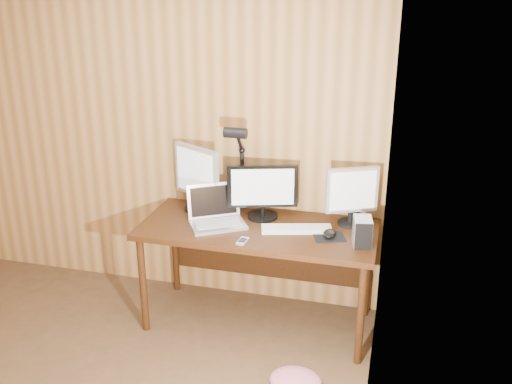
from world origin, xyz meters
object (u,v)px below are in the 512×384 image
at_px(monitor_right, 352,195).
at_px(desk_lamp, 239,156).
at_px(monitor_center, 263,191).
at_px(desk, 260,239).
at_px(phone, 243,241).
at_px(hard_drive, 362,232).
at_px(mouse, 329,234).
at_px(speaker, 356,211).
at_px(keyboard, 297,229).
at_px(monitor_left, 197,176).
at_px(laptop, 216,214).

height_order(monitor_right, desk_lamp, desk_lamp).
distance_m(monitor_center, monitor_right, 0.61).
bearing_deg(desk, monitor_right, 11.64).
relative_size(monitor_center, phone, 4.23).
bearing_deg(desk_lamp, hard_drive, -27.66).
distance_m(desk, phone, 0.35).
distance_m(desk, desk_lamp, 0.60).
bearing_deg(mouse, speaker, 40.66).
bearing_deg(speaker, keyboard, -141.03).
relative_size(monitor_left, speaker, 4.24).
bearing_deg(monitor_center, mouse, -39.39).
bearing_deg(speaker, monitor_center, -167.48).
relative_size(hard_drive, desk_lamp, 0.26).
bearing_deg(laptop, monitor_center, 0.27).
distance_m(laptop, hard_drive, 1.00).
relative_size(monitor_center, monitor_right, 1.17).
relative_size(laptop, keyboard, 0.93).
bearing_deg(monitor_left, monitor_right, 28.97).
distance_m(monitor_left, laptop, 0.34).
relative_size(monitor_center, mouse, 3.95).
distance_m(monitor_center, laptop, 0.36).
bearing_deg(monitor_center, desk, -101.42).
xyz_separation_m(phone, speaker, (0.67, 0.56, 0.05)).
height_order(desk, hard_drive, hard_drive).
bearing_deg(monitor_right, phone, -169.53).
relative_size(monitor_right, hard_drive, 2.29).
xyz_separation_m(monitor_right, hard_drive, (0.10, -0.29, -0.13)).
height_order(monitor_center, laptop, monitor_center).
height_order(monitor_left, keyboard, monitor_left).
height_order(laptop, hard_drive, laptop).
xyz_separation_m(laptop, hard_drive, (1.00, -0.09, 0.02)).
xyz_separation_m(monitor_center, monitor_right, (0.61, 0.03, 0.02)).
distance_m(monitor_left, keyboard, 0.82).
distance_m(desk, monitor_right, 0.70).
distance_m(monitor_center, mouse, 0.57).
bearing_deg(monitor_right, hard_drive, -95.83).
relative_size(monitor_left, keyboard, 0.97).
xyz_separation_m(monitor_left, speaker, (1.13, 0.12, -0.20)).
height_order(monitor_right, phone, monitor_right).
distance_m(monitor_right, speaker, 0.20).
distance_m(monitor_left, mouse, 1.04).
height_order(hard_drive, desk_lamp, desk_lamp).
relative_size(monitor_right, desk_lamp, 0.60).
distance_m(monitor_center, keyboard, 0.36).
bearing_deg(phone, mouse, 26.69).
xyz_separation_m(mouse, desk_lamp, (-0.69, 0.27, 0.40)).
bearing_deg(monitor_right, desk, 166.69).
height_order(keyboard, phone, keyboard).
bearing_deg(monitor_left, keyboard, 15.34).
distance_m(monitor_right, hard_drive, 0.34).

